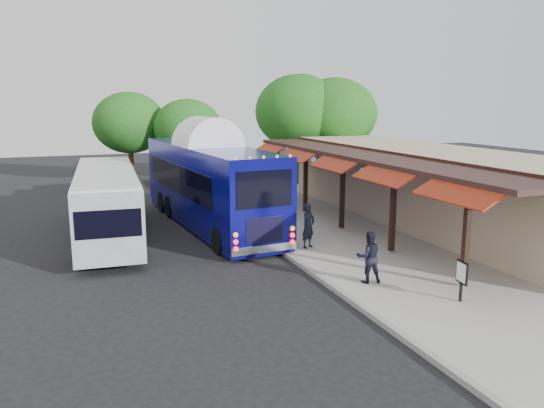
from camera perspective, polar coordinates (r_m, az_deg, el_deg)
name	(u,v)px	position (r m, az deg, el deg)	size (l,w,h in m)	color
ground	(300,267)	(19.00, 3.00, -6.77)	(90.00, 90.00, 0.00)	black
sidewalk	(365,228)	(24.63, 9.99, -2.60)	(10.00, 40.00, 0.15)	#9E9B93
curb	(263,238)	(22.57, -0.94, -3.68)	(0.20, 40.00, 0.16)	gray
station_shelter	(429,186)	(26.15, 16.53, 1.86)	(8.15, 20.00, 3.60)	tan
coach_bus	(208,180)	(24.99, -6.87, 2.59)	(3.76, 12.83, 4.05)	#080964
city_bus	(107,200)	(23.72, -17.33, 0.37)	(2.93, 11.06, 2.94)	gray
ped_a	(308,226)	(20.69, 3.93, -2.36)	(0.64, 0.42, 1.75)	black
ped_b	(369,257)	(17.03, 10.36, -5.61)	(0.81, 0.63, 1.66)	black
ped_c	(252,202)	(25.44, -2.16, 0.17)	(1.02, 0.42, 1.73)	black
ped_d	(225,183)	(31.24, -5.12, 2.22)	(1.17, 0.67, 1.80)	black
sign_board	(462,274)	(16.11, 19.75, -7.13)	(0.13, 0.55, 1.20)	black
tree_left	(188,128)	(37.09, -9.05, 8.06)	(4.67, 4.67, 5.97)	#382314
tree_mid	(299,112)	(36.69, 2.90, 9.88)	(5.96, 5.96, 7.63)	#382314
tree_right	(334,114)	(36.95, 6.74, 9.59)	(5.78, 5.78, 7.40)	#382314
tree_far	(129,123)	(38.79, -15.09, 8.42)	(5.04, 5.04, 6.46)	#382314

